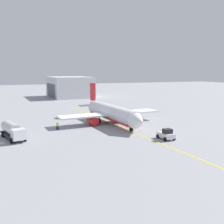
{
  "coord_description": "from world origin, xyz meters",
  "views": [
    {
      "loc": [
        59.65,
        -23.14,
        13.36
      ],
      "look_at": [
        0.0,
        0.0,
        3.0
      ],
      "focal_mm": 41.0,
      "sensor_mm": 36.0,
      "label": 1
    }
  ],
  "objects_px": {
    "airplane": "(111,113)",
    "fuel_tanker": "(13,130)",
    "pushback_tug": "(166,134)",
    "refueling_worker": "(57,126)",
    "safety_cone_nose": "(160,131)"
  },
  "relations": [
    {
      "from": "airplane",
      "to": "fuel_tanker",
      "type": "relative_size",
      "value": 3.04
    },
    {
      "from": "pushback_tug",
      "to": "fuel_tanker",
      "type": "bearing_deg",
      "value": -112.0
    },
    {
      "from": "fuel_tanker",
      "to": "pushback_tug",
      "type": "bearing_deg",
      "value": 68.0
    },
    {
      "from": "refueling_worker",
      "to": "fuel_tanker",
      "type": "bearing_deg",
      "value": -63.17
    },
    {
      "from": "airplane",
      "to": "refueling_worker",
      "type": "xyz_separation_m",
      "value": [
        2.31,
        -14.08,
        -1.88
      ]
    },
    {
      "from": "fuel_tanker",
      "to": "refueling_worker",
      "type": "xyz_separation_m",
      "value": [
        -4.83,
        9.54,
        -0.89
      ]
    },
    {
      "from": "fuel_tanker",
      "to": "pushback_tug",
      "type": "xyz_separation_m",
      "value": [
        11.35,
        28.08,
        -0.71
      ]
    },
    {
      "from": "airplane",
      "to": "refueling_worker",
      "type": "bearing_deg",
      "value": -80.69
    },
    {
      "from": "pushback_tug",
      "to": "safety_cone_nose",
      "type": "distance_m",
      "value": 5.57
    },
    {
      "from": "pushback_tug",
      "to": "safety_cone_nose",
      "type": "xyz_separation_m",
      "value": [
        -5.18,
        1.93,
        -0.69
      ]
    },
    {
      "from": "pushback_tug",
      "to": "refueling_worker",
      "type": "bearing_deg",
      "value": -131.09
    },
    {
      "from": "airplane",
      "to": "safety_cone_nose",
      "type": "relative_size",
      "value": 47.58
    },
    {
      "from": "fuel_tanker",
      "to": "safety_cone_nose",
      "type": "relative_size",
      "value": 15.64
    },
    {
      "from": "airplane",
      "to": "pushback_tug",
      "type": "xyz_separation_m",
      "value": [
        18.48,
        4.47,
        -1.69
      ]
    },
    {
      "from": "airplane",
      "to": "refueling_worker",
      "type": "height_order",
      "value": "airplane"
    }
  ]
}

